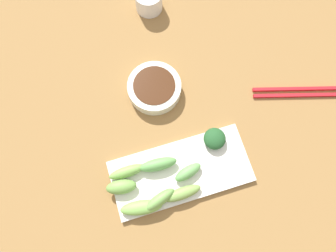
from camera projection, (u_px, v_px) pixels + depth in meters
The scene contains 13 objects.
tabletop at pixel (168, 133), 0.81m from camera, with size 2.10×2.10×0.02m, color olive.
sauce_bowl at pixel (156, 87), 0.82m from camera, with size 0.13×0.13×0.03m.
serving_plate at pixel (181, 171), 0.77m from camera, with size 0.14×0.31×0.01m, color silver.
broccoli_leafy_0 at pixel (215, 139), 0.77m from camera, with size 0.05×0.05×0.03m, color #205026.
broccoli_stalk_1 at pixel (141, 208), 0.73m from camera, with size 0.03×0.09×0.02m, color #7AB24F.
broccoli_stalk_2 at pixel (121, 187), 0.74m from camera, with size 0.03×0.07×0.03m, color #6FA049.
broccoli_stalk_3 at pixel (182, 193), 0.74m from camera, with size 0.03×0.09×0.02m, color #78A04A.
broccoli_stalk_4 at pixel (127, 172), 0.75m from camera, with size 0.02×0.08×0.03m, color #77AB4D.
broccoli_stalk_5 at pixel (160, 200), 0.73m from camera, with size 0.03×0.08×0.03m, color #6FA54F.
broccoli_stalk_6 at pixel (158, 164), 0.75m from camera, with size 0.03×0.09×0.03m, color #61A051.
broccoli_stalk_7 at pixel (188, 172), 0.75m from camera, with size 0.03×0.07×0.03m, color #66A356.
chopsticks at pixel (300, 92), 0.83m from camera, with size 0.09×0.23×0.01m.
tea_cup at pixel (149, 1), 0.88m from camera, with size 0.07×0.07×0.06m, color silver.
Camera 1 is at (0.21, -0.06, 0.79)m, focal length 36.15 mm.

